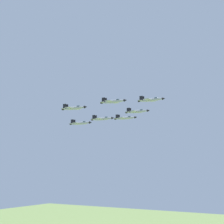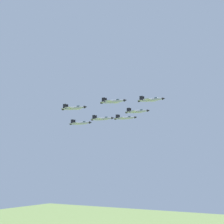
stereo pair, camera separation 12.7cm
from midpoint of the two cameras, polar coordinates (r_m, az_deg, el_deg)
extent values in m
ellipsoid|color=#9EA3A8|center=(232.15, 5.88, 1.84)|extent=(15.36, 2.02, 1.97)
cone|color=black|center=(228.63, 7.81, 2.03)|extent=(1.98, 1.68, 1.68)
ellipsoid|color=#334751|center=(230.86, 6.63, 2.09)|extent=(2.64, 1.49, 1.15)
cube|color=#9EA3A8|center=(232.46, 5.71, 1.79)|extent=(3.54, 10.98, 0.20)
cube|color=black|center=(236.85, 6.23, 1.63)|extent=(3.16, 0.78, 0.24)
cube|color=black|center=(228.10, 5.17, 1.99)|extent=(3.16, 0.78, 0.24)
cube|color=#9EA3A8|center=(234.97, 4.46, 1.70)|extent=(2.43, 5.27, 0.20)
cube|color=black|center=(235.95, 4.64, 2.01)|extent=(2.19, 0.27, 2.85)
cube|color=black|center=(234.22, 4.42, 2.08)|extent=(2.19, 0.27, 2.85)
cylinder|color=black|center=(235.73, 4.10, 1.66)|extent=(1.10, 1.39, 1.38)
ellipsoid|color=#9EA3A8|center=(252.84, 3.79, 0.08)|extent=(15.42, 2.17, 1.98)
cone|color=black|center=(248.93, 5.53, 0.23)|extent=(2.00, 1.71, 1.68)
ellipsoid|color=#334751|center=(251.38, 4.47, 0.31)|extent=(2.66, 1.52, 1.15)
cube|color=#9EA3A8|center=(253.19, 3.64, 0.04)|extent=(3.65, 11.04, 0.20)
cube|color=black|center=(257.51, 4.17, -0.08)|extent=(3.18, 0.81, 0.24)
cube|color=black|center=(248.91, 3.09, 0.19)|extent=(3.18, 0.81, 0.24)
cube|color=#9EA3A8|center=(255.94, 2.52, -0.03)|extent=(2.48, 5.31, 0.20)
cube|color=black|center=(256.85, 2.69, 0.26)|extent=(2.20, 0.29, 2.86)
cube|color=black|center=(255.15, 2.47, 0.32)|extent=(2.20, 0.29, 2.86)
cylinder|color=black|center=(256.77, 2.19, -0.06)|extent=(1.12, 1.40, 1.39)
ellipsoid|color=#9EA3A8|center=(227.33, 0.16, 1.59)|extent=(15.54, 2.04, 2.00)
cone|color=black|center=(223.00, 2.06, 1.79)|extent=(2.00, 1.70, 1.70)
ellipsoid|color=#334751|center=(225.72, 0.90, 1.85)|extent=(2.67, 1.51, 1.16)
cube|color=#9EA3A8|center=(227.71, 0.00, 1.54)|extent=(3.58, 11.10, 0.20)
cube|color=black|center=(231.92, 0.64, 1.38)|extent=(3.20, 0.79, 0.24)
cube|color=black|center=(223.55, -0.68, 1.74)|extent=(3.20, 0.79, 0.24)
cube|color=#9EA3A8|center=(230.75, -1.22, 1.44)|extent=(2.46, 5.33, 0.20)
cube|color=black|center=(231.66, -1.02, 1.76)|extent=(2.22, 0.27, 2.88)
cube|color=black|center=(230.01, -1.29, 1.84)|extent=(2.22, 0.27, 2.88)
cylinder|color=black|center=(231.66, -1.57, 1.40)|extent=(1.11, 1.40, 1.40)
ellipsoid|color=#9EA3A8|center=(274.32, 2.02, -0.91)|extent=(15.69, 2.12, 2.01)
cone|color=black|center=(270.23, 3.64, -0.79)|extent=(2.03, 1.73, 1.71)
ellipsoid|color=#334751|center=(272.78, 2.65, -0.70)|extent=(2.70, 1.53, 1.18)
cube|color=#9EA3A8|center=(274.69, 1.88, -0.94)|extent=(3.66, 11.22, 0.20)
cube|color=black|center=(279.07, 2.38, -1.05)|extent=(3.23, 0.81, 0.24)
cube|color=black|center=(270.34, 1.36, -0.82)|extent=(3.23, 0.81, 0.24)
cube|color=#9EA3A8|center=(277.55, 0.83, -1.00)|extent=(2.50, 5.39, 0.20)
cube|color=black|center=(278.45, 0.99, -0.72)|extent=(2.24, 0.28, 2.91)
cube|color=black|center=(276.72, 0.78, -0.67)|extent=(2.24, 0.28, 2.91)
cylinder|color=black|center=(278.41, 0.53, -1.02)|extent=(1.13, 1.42, 1.41)
ellipsoid|color=#9EA3A8|center=(224.40, -5.75, 0.60)|extent=(15.43, 1.99, 1.98)
cone|color=black|center=(219.36, -3.96, 0.78)|extent=(1.98, 1.69, 1.69)
ellipsoid|color=#334751|center=(222.50, -5.05, 0.86)|extent=(2.65, 1.49, 1.16)
cube|color=#9EA3A8|center=(224.84, -5.91, 0.55)|extent=(3.53, 11.02, 0.20)
cube|color=black|center=(228.76, -5.15, 0.40)|extent=(3.17, 0.77, 0.24)
cube|color=black|center=(220.98, -6.69, 0.73)|extent=(3.17, 0.77, 0.24)
cube|color=#9EA3A8|center=(228.34, -7.05, 0.46)|extent=(2.43, 5.29, 0.20)
cube|color=black|center=(229.14, -6.82, 0.79)|extent=(2.20, 0.26, 2.87)
cube|color=black|center=(227.61, -7.13, 0.86)|extent=(2.20, 0.26, 2.87)
cylinder|color=black|center=(229.38, -7.37, 0.43)|extent=(1.10, 1.39, 1.39)
ellipsoid|color=#9EA3A8|center=(248.31, -1.48, -1.02)|extent=(14.97, 1.93, 1.92)
cone|color=black|center=(243.91, 0.17, -0.90)|extent=(1.92, 1.64, 1.64)
ellipsoid|color=#334751|center=(246.64, -0.83, -0.81)|extent=(2.57, 1.44, 1.12)
cube|color=#9EA3A8|center=(248.70, -1.62, -1.06)|extent=(3.42, 10.69, 0.19)
cube|color=black|center=(252.72, -1.03, -1.17)|extent=(3.08, 0.75, 0.23)
cube|color=black|center=(244.73, -2.24, -0.93)|extent=(3.08, 0.75, 0.23)
cube|color=#9EA3A8|center=(251.76, -2.68, -1.12)|extent=(2.35, 5.13, 0.19)
cube|color=black|center=(252.56, -2.50, -0.82)|extent=(2.14, 0.26, 2.78)
cube|color=black|center=(250.98, -2.74, -0.78)|extent=(2.14, 0.26, 2.78)
cylinder|color=black|center=(252.67, -2.98, -1.14)|extent=(1.07, 1.35, 1.35)
ellipsoid|color=#9EA3A8|center=(258.29, -4.77, -1.69)|extent=(15.59, 2.28, 2.00)
cone|color=black|center=(253.16, -3.21, -1.57)|extent=(2.03, 1.74, 1.70)
ellipsoid|color=#334751|center=(256.33, -4.16, -1.48)|extent=(2.69, 1.55, 1.17)
cube|color=#9EA3A8|center=(258.75, -4.91, -1.73)|extent=(3.75, 11.17, 0.20)
cube|color=black|center=(262.71, -4.25, -1.82)|extent=(3.21, 0.84, 0.24)
cube|color=black|center=(254.83, -5.59, -1.60)|extent=(3.21, 0.84, 0.24)
cube|color=#9EA3A8|center=(262.28, -5.91, -1.78)|extent=(2.54, 5.38, 0.20)
cube|color=black|center=(263.03, -5.72, -1.48)|extent=(2.23, 0.31, 2.89)
cube|color=black|center=(261.47, -5.99, -1.44)|extent=(2.23, 0.31, 2.89)
cylinder|color=black|center=(263.32, -6.20, -1.80)|extent=(1.14, 1.42, 1.40)
camera|label=1|loc=(0.06, -89.99, 0.00)|focal=60.82mm
camera|label=2|loc=(0.06, 90.01, 0.00)|focal=60.82mm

